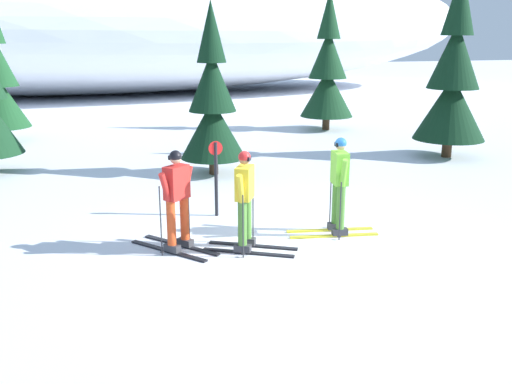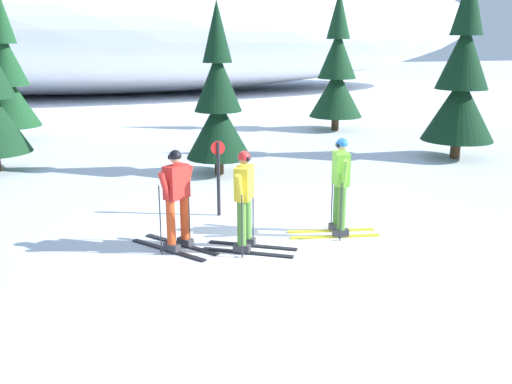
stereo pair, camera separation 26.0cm
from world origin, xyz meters
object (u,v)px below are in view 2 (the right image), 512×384
(skier_lime_jacket, at_px, (340,185))
(skier_yellow_jacket, at_px, (245,199))
(pine_tree_center, at_px, (218,104))
(pine_tree_far_left, at_px, (8,79))
(trail_marker_post, at_px, (218,174))
(pine_tree_far_right, at_px, (462,81))
(skier_red_jacket, at_px, (177,198))
(pine_tree_center_right, at_px, (337,73))

(skier_lime_jacket, bearing_deg, skier_yellow_jacket, -170.02)
(skier_lime_jacket, xyz_separation_m, skier_yellow_jacket, (-1.85, -0.33, -0.04))
(skier_yellow_jacket, bearing_deg, skier_lime_jacket, 9.98)
(skier_yellow_jacket, height_order, pine_tree_center, pine_tree_center)
(pine_tree_far_left, relative_size, trail_marker_post, 3.25)
(pine_tree_far_left, xyz_separation_m, trail_marker_post, (5.22, -10.13, -1.21))
(trail_marker_post, bearing_deg, pine_tree_far_left, 117.29)
(pine_tree_far_right, relative_size, trail_marker_post, 3.51)
(skier_red_jacket, bearing_deg, trail_marker_post, 58.53)
(pine_tree_far_left, relative_size, pine_tree_center, 1.13)
(skier_lime_jacket, height_order, skier_yellow_jacket, skier_lime_jacket)
(pine_tree_center_right, height_order, pine_tree_far_right, pine_tree_far_right)
(pine_tree_center, bearing_deg, skier_red_jacket, -108.41)
(skier_lime_jacket, relative_size, trail_marker_post, 1.17)
(pine_tree_center, distance_m, trail_marker_post, 3.73)
(skier_yellow_jacket, xyz_separation_m, pine_tree_far_right, (7.81, 5.72, 1.35))
(pine_tree_far_left, bearing_deg, pine_tree_far_right, -26.10)
(pine_tree_far_left, xyz_separation_m, pine_tree_center, (5.92, -6.60, -0.24))
(pine_tree_center, distance_m, pine_tree_center_right, 8.20)
(skier_lime_jacket, bearing_deg, trail_marker_post, 138.53)
(skier_red_jacket, xyz_separation_m, trail_marker_post, (1.04, 1.70, -0.04))
(pine_tree_far_left, xyz_separation_m, pine_tree_far_right, (13.09, -6.41, 0.17))
(trail_marker_post, bearing_deg, pine_tree_center, 78.80)
(skier_lime_jacket, xyz_separation_m, pine_tree_far_left, (-7.13, 11.81, 1.14))
(trail_marker_post, bearing_deg, pine_tree_far_right, 25.27)
(pine_tree_far_left, bearing_deg, skier_red_jacket, -70.53)
(pine_tree_center, xyz_separation_m, pine_tree_far_right, (7.17, 0.18, 0.42))
(skier_lime_jacket, xyz_separation_m, trail_marker_post, (-1.91, 1.68, -0.08))
(skier_red_jacket, xyz_separation_m, pine_tree_center, (1.74, 5.23, 0.93))
(pine_tree_far_left, xyz_separation_m, pine_tree_center_right, (11.61, -0.69, 0.08))
(skier_yellow_jacket, distance_m, pine_tree_center, 5.65)
(pine_tree_center_right, bearing_deg, pine_tree_far_left, 176.59)
(pine_tree_center_right, bearing_deg, skier_lime_jacket, -111.93)
(pine_tree_center, height_order, pine_tree_far_right, pine_tree_far_right)
(pine_tree_far_right, height_order, trail_marker_post, pine_tree_far_right)
(pine_tree_far_right, bearing_deg, skier_lime_jacket, -137.85)
(skier_yellow_jacket, distance_m, pine_tree_center_right, 13.13)
(pine_tree_center, height_order, trail_marker_post, pine_tree_center)
(skier_red_jacket, distance_m, pine_tree_center_right, 13.44)
(pine_tree_far_left, height_order, trail_marker_post, pine_tree_far_left)
(trail_marker_post, bearing_deg, skier_red_jacket, -121.47)
(skier_red_jacket, relative_size, pine_tree_far_left, 0.35)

